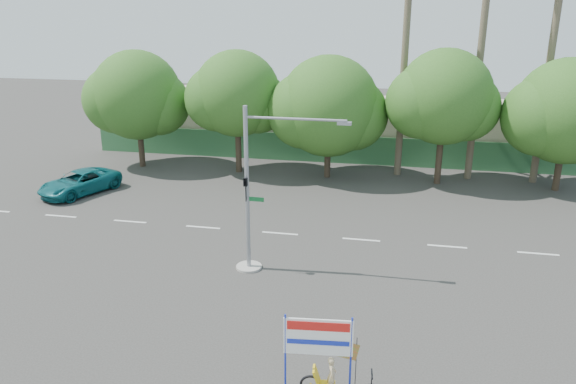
# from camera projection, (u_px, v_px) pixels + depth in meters

# --- Properties ---
(ground) EXTENTS (120.00, 120.00, 0.00)m
(ground) POSITION_uv_depth(u_px,v_px,m) (287.00, 323.00, 19.89)
(ground) COLOR #33302D
(ground) RESTS_ON ground
(fence) EXTENTS (38.00, 0.08, 2.00)m
(fence) POSITION_uv_depth(u_px,v_px,m) (348.00, 150.00, 39.56)
(fence) COLOR #336B3D
(fence) RESTS_ON ground
(building_left) EXTENTS (12.00, 8.00, 4.00)m
(building_left) POSITION_uv_depth(u_px,v_px,m) (230.00, 118.00, 45.30)
(building_left) COLOR beige
(building_left) RESTS_ON ground
(building_right) EXTENTS (14.00, 8.00, 3.60)m
(building_right) POSITION_uv_depth(u_px,v_px,m) (461.00, 130.00, 41.98)
(building_right) COLOR beige
(building_right) RESTS_ON ground
(tree_far_left) EXTENTS (7.14, 6.00, 7.96)m
(tree_far_left) POSITION_uv_depth(u_px,v_px,m) (136.00, 98.00, 37.75)
(tree_far_left) COLOR #473828
(tree_far_left) RESTS_ON ground
(tree_left) EXTENTS (6.66, 5.60, 8.07)m
(tree_left) POSITION_uv_depth(u_px,v_px,m) (236.00, 97.00, 36.34)
(tree_left) COLOR #473828
(tree_left) RESTS_ON ground
(tree_center) EXTENTS (7.62, 6.40, 7.85)m
(tree_center) POSITION_uv_depth(u_px,v_px,m) (328.00, 109.00, 35.40)
(tree_center) COLOR #473828
(tree_center) RESTS_ON ground
(tree_right) EXTENTS (6.90, 5.80, 8.36)m
(tree_right) POSITION_uv_depth(u_px,v_px,m) (443.00, 100.00, 33.84)
(tree_right) COLOR #473828
(tree_right) RESTS_ON ground
(tree_far_right) EXTENTS (7.38, 6.20, 7.94)m
(tree_far_right) POSITION_uv_depth(u_px,v_px,m) (566.00, 114.00, 32.71)
(tree_far_right) COLOR #473828
(tree_far_right) RESTS_ON ground
(palm_tall) EXTENTS (3.73, 3.79, 17.45)m
(palm_tall) POSITION_uv_depth(u_px,v_px,m) (485.00, 9.00, 33.19)
(palm_tall) COLOR #70604C
(palm_tall) RESTS_ON ground
(palm_mid) EXTENTS (3.73, 3.79, 15.45)m
(palm_mid) POSITION_uv_depth(u_px,v_px,m) (555.00, 29.00, 32.77)
(palm_mid) COLOR #70604C
(palm_mid) RESTS_ON ground
(palm_short) EXTENTS (3.73, 3.79, 14.45)m
(palm_short) POSITION_uv_depth(u_px,v_px,m) (406.00, 37.00, 34.54)
(palm_short) COLOR #70604C
(palm_short) RESTS_ON ground
(traffic_signal) EXTENTS (4.72, 1.10, 7.00)m
(traffic_signal) POSITION_uv_depth(u_px,v_px,m) (254.00, 205.00, 23.08)
(traffic_signal) COLOR gray
(traffic_signal) RESTS_ON ground
(trike_billboard) EXTENTS (2.81, 0.76, 2.77)m
(trike_billboard) POSITION_uv_depth(u_px,v_px,m) (327.00, 367.00, 15.67)
(trike_billboard) COLOR black
(trike_billboard) RESTS_ON ground
(pickup_truck) EXTENTS (4.01, 5.42, 1.37)m
(pickup_truck) POSITION_uv_depth(u_px,v_px,m) (80.00, 182.00, 33.37)
(pickup_truck) COLOR #0D5B60
(pickup_truck) RESTS_ON ground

